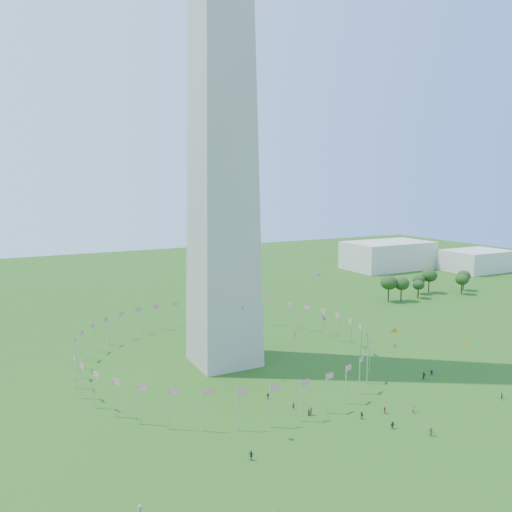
# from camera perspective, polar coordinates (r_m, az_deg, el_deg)

# --- Properties ---
(ground) EXTENTS (600.00, 600.00, 0.00)m
(ground) POSITION_cam_1_polar(r_m,az_deg,el_deg) (104.28, 8.21, -20.36)
(ground) COLOR #1E4B11
(ground) RESTS_ON ground
(washington_monument) EXTENTS (16.80, 16.80, 169.00)m
(washington_monument) POSITION_cam_1_polar(r_m,az_deg,el_deg) (139.69, -4.00, 22.61)
(washington_monument) COLOR #ACA799
(washington_monument) RESTS_ON ground
(flag_ring) EXTENTS (80.24, 80.24, 9.00)m
(flag_ring) POSITION_cam_1_polar(r_m,az_deg,el_deg) (142.66, -3.68, -10.29)
(flag_ring) COLOR silver
(flag_ring) RESTS_ON ground
(gov_building_east_a) EXTENTS (50.00, 30.00, 16.00)m
(gov_building_east_a) POSITION_cam_1_polar(r_m,az_deg,el_deg) (305.88, 14.83, 0.10)
(gov_building_east_a) COLOR beige
(gov_building_east_a) RESTS_ON ground
(gov_building_east_b) EXTENTS (35.00, 25.00, 12.00)m
(gov_building_east_b) POSITION_cam_1_polar(r_m,az_deg,el_deg) (314.82, 23.91, -0.48)
(gov_building_east_b) COLOR beige
(gov_building_east_b) RESTS_ON ground
(crowd) EXTENTS (94.34, 76.87, 1.99)m
(crowd) POSITION_cam_1_polar(r_m,az_deg,el_deg) (106.41, 12.96, -19.35)
(crowd) COLOR #193F22
(crowd) RESTS_ON ground
(kites_aloft) EXTENTS (116.94, 69.10, 35.13)m
(kites_aloft) POSITION_cam_1_polar(r_m,az_deg,el_deg) (123.84, 6.51, -5.96)
(kites_aloft) COLOR orange
(kites_aloft) RESTS_ON ground
(tree_line_east) EXTENTS (53.72, 15.48, 11.07)m
(tree_line_east) POSITION_cam_1_polar(r_m,az_deg,el_deg) (234.75, 18.56, -3.20)
(tree_line_east) COLOR #264D19
(tree_line_east) RESTS_ON ground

